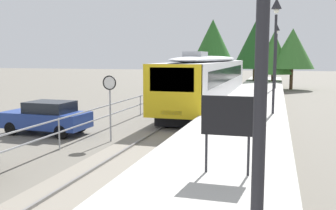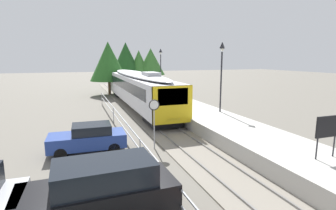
{
  "view_description": "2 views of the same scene",
  "coord_description": "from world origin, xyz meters",
  "px_view_note": "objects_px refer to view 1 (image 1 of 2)",
  "views": [
    {
      "loc": [
        4.68,
        -0.54,
        3.57
      ],
      "look_at": [
        0.4,
        14.29,
        1.6
      ],
      "focal_mm": 40.41,
      "sensor_mm": 36.0,
      "label": 1
    },
    {
      "loc": [
        -6.08,
        0.26,
        5.03
      ],
      "look_at": [
        0.0,
        17.29,
        1.8
      ],
      "focal_mm": 28.1,
      "sensor_mm": 36.0,
      "label": 2
    }
  ],
  "objects_px": {
    "platform_notice_board": "(228,118)",
    "parked_hatchback_blue": "(47,117)",
    "commuter_train": "(210,77)",
    "platform_lamp_far_end": "(277,44)",
    "speed_limit_sign": "(110,92)",
    "platform_lamp_mid_platform": "(276,34)"
  },
  "relations": [
    {
      "from": "platform_lamp_mid_platform",
      "to": "platform_notice_board",
      "type": "distance_m",
      "value": 10.3
    },
    {
      "from": "platform_notice_board",
      "to": "commuter_train",
      "type": "bearing_deg",
      "value": 101.01
    },
    {
      "from": "commuter_train",
      "to": "speed_limit_sign",
      "type": "relative_size",
      "value": 7.47
    },
    {
      "from": "commuter_train",
      "to": "platform_lamp_far_end",
      "type": "height_order",
      "value": "platform_lamp_far_end"
    },
    {
      "from": "commuter_train",
      "to": "speed_limit_sign",
      "type": "bearing_deg",
      "value": -99.02
    },
    {
      "from": "platform_lamp_mid_platform",
      "to": "parked_hatchback_blue",
      "type": "height_order",
      "value": "platform_lamp_mid_platform"
    },
    {
      "from": "platform_lamp_mid_platform",
      "to": "platform_lamp_far_end",
      "type": "distance_m",
      "value": 14.95
    },
    {
      "from": "platform_notice_board",
      "to": "speed_limit_sign",
      "type": "height_order",
      "value": "speed_limit_sign"
    },
    {
      "from": "platform_notice_board",
      "to": "parked_hatchback_blue",
      "type": "relative_size",
      "value": 0.44
    },
    {
      "from": "platform_lamp_mid_platform",
      "to": "platform_notice_board",
      "type": "xyz_separation_m",
      "value": [
        -0.9,
        -9.97,
        -2.44
      ]
    },
    {
      "from": "commuter_train",
      "to": "platform_lamp_mid_platform",
      "type": "distance_m",
      "value": 10.17
    },
    {
      "from": "commuter_train",
      "to": "platform_lamp_far_end",
      "type": "relative_size",
      "value": 3.92
    },
    {
      "from": "commuter_train",
      "to": "platform_notice_board",
      "type": "relative_size",
      "value": 11.64
    },
    {
      "from": "commuter_train",
      "to": "platform_lamp_far_end",
      "type": "distance_m",
      "value": 8.07
    },
    {
      "from": "commuter_train",
      "to": "platform_lamp_mid_platform",
      "type": "relative_size",
      "value": 3.92
    },
    {
      "from": "speed_limit_sign",
      "to": "parked_hatchback_blue",
      "type": "xyz_separation_m",
      "value": [
        -3.52,
        0.66,
        -1.33
      ]
    },
    {
      "from": "commuter_train",
      "to": "speed_limit_sign",
      "type": "xyz_separation_m",
      "value": [
        -2.02,
        -12.76,
        -0.03
      ]
    },
    {
      "from": "speed_limit_sign",
      "to": "parked_hatchback_blue",
      "type": "distance_m",
      "value": 3.82
    },
    {
      "from": "speed_limit_sign",
      "to": "parked_hatchback_blue",
      "type": "bearing_deg",
      "value": 169.42
    },
    {
      "from": "platform_lamp_mid_platform",
      "to": "platform_lamp_far_end",
      "type": "xyz_separation_m",
      "value": [
        0.0,
        14.95,
        0.0
      ]
    },
    {
      "from": "commuter_train",
      "to": "platform_lamp_far_end",
      "type": "bearing_deg",
      "value": 53.72
    },
    {
      "from": "platform_notice_board",
      "to": "speed_limit_sign",
      "type": "relative_size",
      "value": 0.64
    }
  ]
}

